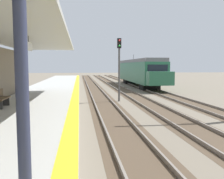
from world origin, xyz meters
TOP-DOWN VIEW (x-y plane):
  - station_platform at (-2.50, 16.00)m, footprint 5.00×80.00m
  - track_pair_nearest_platform at (1.90, 20.00)m, footprint 2.34×120.00m
  - track_pair_middle at (5.30, 20.00)m, footprint 2.34×120.00m
  - track_pair_far_side at (8.70, 20.00)m, footprint 2.34×120.00m
  - approaching_train at (8.70, 37.43)m, footprint 2.93×19.60m
  - rail_signal_post at (3.32, 22.27)m, footprint 0.32×0.34m
  - platform_bench at (-3.83, 14.56)m, footprint 0.45×1.60m

SIDE VIEW (x-z plane):
  - track_pair_nearest_platform at x=1.90m, z-range -0.03..0.13m
  - track_pair_middle at x=5.30m, z-range -0.03..0.13m
  - track_pair_far_side at x=8.70m, z-range -0.03..0.13m
  - station_platform at x=-2.50m, z-range 0.00..0.90m
  - platform_bench at x=-3.83m, z-range 0.93..1.81m
  - approaching_train at x=8.70m, z-range -0.20..4.56m
  - rail_signal_post at x=3.32m, z-range 0.59..5.79m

